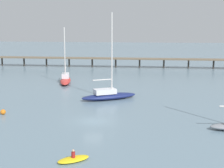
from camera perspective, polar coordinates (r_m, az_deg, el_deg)
ground_plane at (r=43.56m, az=-3.32°, el=-6.50°), size 400.00×400.00×0.00m
pier at (r=97.59m, az=10.70°, el=4.78°), size 80.61×4.83×7.54m
sailboat_red at (r=72.52m, az=-8.12°, el=0.86°), size 4.42×10.21×12.10m
sailboat_navy at (r=55.75m, az=-0.62°, el=-1.85°), size 9.88×7.19×14.59m
dinghy_yellow at (r=31.52m, az=-6.76°, el=-12.86°), size 3.32×3.01×1.14m
mooring_buoy_near at (r=49.01m, az=-18.48°, el=-4.65°), size 0.76×0.76×0.76m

